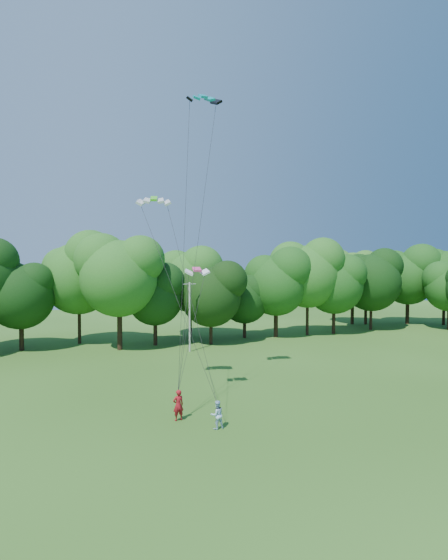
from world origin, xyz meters
name	(u,v)px	position (x,y,z in m)	size (l,w,h in m)	color
ground	(323,488)	(0.00, 0.00, 0.00)	(160.00, 160.00, 0.00)	#2A5216
utility_pole	(190,316)	(3.76, 29.28, 3.86)	(1.49, 0.30, 7.48)	#AFAEA6
kite_flyer_left	(178,405)	(-3.34, 9.97, 0.93)	(0.68, 0.45, 1.87)	maroon
kite_flyer_right	(217,415)	(-1.68, 7.83, 0.81)	(0.79, 0.62, 1.63)	#ABCEED
kite_teal	(203,96)	(-0.05, 14.55, 21.37)	(2.51, 1.31, 0.62)	#0595A1
kite_green	(154,199)	(-3.34, 15.81, 14.11)	(2.56, 1.69, 0.52)	#4ADC21
kite_pink	(197,269)	(-0.88, 13.57, 9.07)	(1.79, 1.08, 0.34)	#F4438C
tree_back_center	(211,285)	(7.42, 32.44, 7.00)	(7.71, 7.71, 11.21)	#321C13
tree_back_east	(353,275)	(33.92, 39.78, 7.73)	(8.51, 8.51, 12.38)	black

